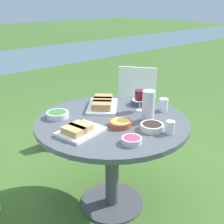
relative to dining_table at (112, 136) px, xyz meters
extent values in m
plane|color=#446B2B|center=(0.00, 0.00, -0.64)|extent=(40.00, 40.00, 0.00)
cylinder|color=#4C4C51|center=(0.00, 0.00, -0.63)|extent=(0.52, 0.52, 0.02)
cylinder|color=#4C4C51|center=(0.00, 0.00, -0.26)|extent=(0.11, 0.11, 0.72)
cylinder|color=#4C5156|center=(0.00, 0.00, 0.12)|extent=(1.14, 1.14, 0.03)
cube|color=silver|center=(0.89, 0.61, -0.19)|extent=(0.60, 0.60, 0.04)
cube|color=silver|center=(1.05, 0.72, 0.04)|extent=(0.27, 0.38, 0.42)
cylinder|color=silver|center=(0.63, 0.66, -0.42)|extent=(0.03, 0.03, 0.43)
cylinder|color=silver|center=(0.85, 0.34, -0.42)|extent=(0.03, 0.03, 0.43)
cylinder|color=silver|center=(0.93, 0.87, -0.42)|extent=(0.03, 0.03, 0.43)
cylinder|color=silver|center=(1.15, 0.55, -0.42)|extent=(0.03, 0.03, 0.43)
cylinder|color=silver|center=(0.18, -0.19, 0.25)|extent=(0.09, 0.09, 0.23)
cone|color=silver|center=(0.22, -0.19, 0.35)|extent=(0.02, 0.02, 0.03)
cylinder|color=silver|center=(0.28, -0.02, 0.14)|extent=(0.06, 0.06, 0.01)
cylinder|color=silver|center=(0.28, -0.02, 0.18)|extent=(0.01, 0.01, 0.09)
cylinder|color=maroon|center=(0.28, -0.02, 0.27)|extent=(0.08, 0.08, 0.08)
cube|color=white|center=(-0.31, -0.03, 0.14)|extent=(0.33, 0.27, 0.02)
cube|color=tan|center=(-0.37, -0.04, 0.18)|extent=(0.13, 0.16, 0.04)
cube|color=tan|center=(-0.31, -0.03, 0.18)|extent=(0.13, 0.16, 0.04)
cube|color=white|center=(0.11, 0.24, 0.14)|extent=(0.42, 0.42, 0.02)
cube|color=#B2844C|center=(0.17, 0.30, 0.18)|extent=(0.20, 0.20, 0.05)
cube|color=#B2844C|center=(0.11, 0.24, 0.18)|extent=(0.20, 0.20, 0.05)
cube|color=#B2844C|center=(0.05, 0.18, 0.18)|extent=(0.20, 0.20, 0.05)
cylinder|color=#B74733|center=(-0.04, -0.13, 0.15)|extent=(0.16, 0.16, 0.04)
cylinder|color=#E0C147|center=(-0.04, -0.13, 0.17)|extent=(0.13, 0.13, 0.02)
cylinder|color=silver|center=(-0.28, 0.31, 0.16)|extent=(0.17, 0.17, 0.04)
cylinder|color=#387533|center=(-0.28, 0.31, 0.17)|extent=(0.14, 0.14, 0.02)
cylinder|color=beige|center=(0.08, -0.32, 0.16)|extent=(0.16, 0.16, 0.04)
cylinder|color=#2D231E|center=(0.08, -0.32, 0.17)|extent=(0.13, 0.13, 0.02)
cylinder|color=silver|center=(-0.16, -0.36, 0.15)|extent=(0.13, 0.13, 0.04)
cylinder|color=#D6385B|center=(-0.16, -0.36, 0.16)|extent=(0.10, 0.10, 0.02)
cylinder|color=#334256|center=(0.39, 0.09, 0.16)|extent=(0.15, 0.15, 0.04)
cylinder|color=silver|center=(0.39, 0.09, 0.17)|extent=(0.12, 0.12, 0.02)
cylinder|color=silver|center=(0.13, -0.43, 0.18)|extent=(0.06, 0.06, 0.09)
cylinder|color=silver|center=(0.43, -0.14, 0.19)|extent=(0.07, 0.07, 0.10)
cube|color=#232328|center=(0.20, 1.21, -0.52)|extent=(0.30, 0.14, 0.24)
torus|color=#232328|center=(0.20, 1.21, -0.37)|extent=(0.19, 0.01, 0.19)
camera|label=1|loc=(-1.29, -1.42, 0.96)|focal=45.00mm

